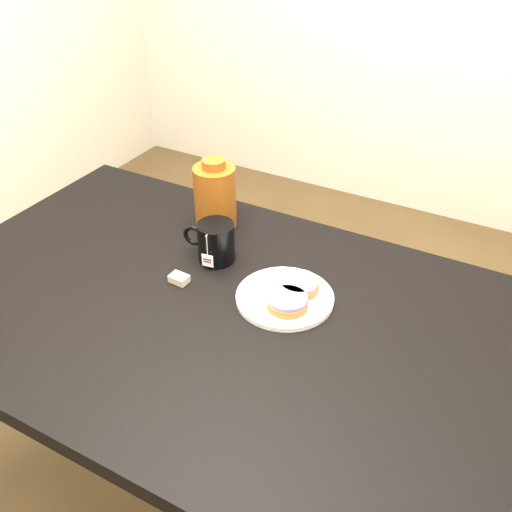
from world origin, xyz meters
name	(u,v)px	position (x,y,z in m)	size (l,w,h in m)	color
ground_plane	(219,492)	(0.00, 0.00, 0.00)	(4.00, 4.00, 0.00)	brown
table	(208,329)	(0.00, 0.00, 0.67)	(1.40, 0.90, 0.75)	black
plate	(285,297)	(0.15, 0.10, 0.76)	(0.23, 0.23, 0.02)	white
bagel_back	(299,285)	(0.17, 0.13, 0.78)	(0.10, 0.10, 0.03)	brown
bagel_front	(287,302)	(0.18, 0.06, 0.78)	(0.12, 0.12, 0.03)	brown
mug	(215,242)	(-0.07, 0.16, 0.80)	(0.14, 0.11, 0.10)	black
teabag_pouch	(179,279)	(-0.10, 0.03, 0.76)	(0.04, 0.03, 0.02)	#C6B793
bagel_package	(215,196)	(-0.17, 0.31, 0.84)	(0.13, 0.13, 0.20)	#602C0C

